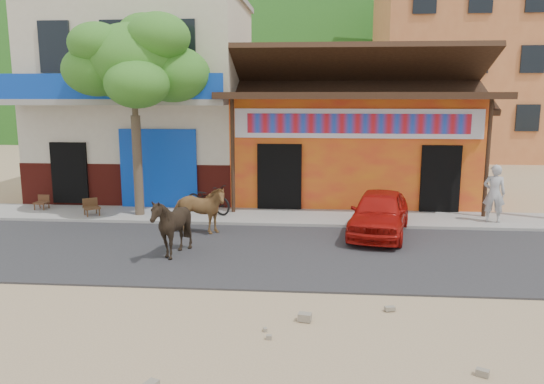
{
  "coord_description": "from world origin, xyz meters",
  "views": [
    {
      "loc": [
        0.75,
        -9.62,
        3.76
      ],
      "look_at": [
        -0.31,
        3.0,
        1.4
      ],
      "focal_mm": 35.0,
      "sensor_mm": 36.0,
      "label": 1
    }
  ],
  "objects_px": {
    "red_car": "(379,213)",
    "cafe_chair_right": "(91,200)",
    "cow_tan": "(198,210)",
    "cafe_chair_left": "(41,196)",
    "tree": "(135,115)",
    "cow_dark": "(172,226)",
    "pedestrian": "(494,193)",
    "scooter": "(208,199)"
  },
  "relations": [
    {
      "from": "red_car",
      "to": "cafe_chair_right",
      "type": "height_order",
      "value": "red_car"
    },
    {
      "from": "red_car",
      "to": "cow_tan",
      "type": "bearing_deg",
      "value": -163.16
    },
    {
      "from": "cow_tan",
      "to": "cafe_chair_left",
      "type": "distance_m",
      "value": 6.06
    },
    {
      "from": "tree",
      "to": "cow_tan",
      "type": "bearing_deg",
      "value": -39.05
    },
    {
      "from": "cow_dark",
      "to": "cafe_chair_right",
      "type": "height_order",
      "value": "cow_dark"
    },
    {
      "from": "cow_tan",
      "to": "cow_dark",
      "type": "xyz_separation_m",
      "value": [
        -0.16,
        -2.05,
        0.07
      ]
    },
    {
      "from": "cow_tan",
      "to": "cafe_chair_left",
      "type": "bearing_deg",
      "value": 69.89
    },
    {
      "from": "cafe_chair_left",
      "to": "cow_dark",
      "type": "bearing_deg",
      "value": -36.19
    },
    {
      "from": "pedestrian",
      "to": "cafe_chair_right",
      "type": "height_order",
      "value": "pedestrian"
    },
    {
      "from": "red_car",
      "to": "cow_dark",
      "type": "bearing_deg",
      "value": -141.59
    },
    {
      "from": "cow_tan",
      "to": "cow_dark",
      "type": "height_order",
      "value": "cow_dark"
    },
    {
      "from": "cow_tan",
      "to": "pedestrian",
      "type": "distance_m",
      "value": 8.39
    },
    {
      "from": "scooter",
      "to": "cow_tan",
      "type": "bearing_deg",
      "value": -147.11
    },
    {
      "from": "cow_tan",
      "to": "pedestrian",
      "type": "xyz_separation_m",
      "value": [
        8.2,
        1.72,
        0.26
      ]
    },
    {
      "from": "tree",
      "to": "cow_dark",
      "type": "relative_size",
      "value": 4.18
    },
    {
      "from": "tree",
      "to": "cafe_chair_left",
      "type": "distance_m",
      "value": 4.28
    },
    {
      "from": "scooter",
      "to": "cafe_chair_right",
      "type": "xyz_separation_m",
      "value": [
        -3.46,
        -0.58,
        0.03
      ]
    },
    {
      "from": "cow_tan",
      "to": "cafe_chair_left",
      "type": "xyz_separation_m",
      "value": [
        -5.61,
        2.28,
        -0.16
      ]
    },
    {
      "from": "cafe_chair_right",
      "to": "scooter",
      "type": "bearing_deg",
      "value": -27.09
    },
    {
      "from": "tree",
      "to": "cow_dark",
      "type": "height_order",
      "value": "tree"
    },
    {
      "from": "tree",
      "to": "scooter",
      "type": "bearing_deg",
      "value": 8.88
    },
    {
      "from": "cafe_chair_right",
      "to": "red_car",
      "type": "bearing_deg",
      "value": -44.67
    },
    {
      "from": "red_car",
      "to": "cafe_chair_right",
      "type": "distance_m",
      "value": 8.54
    },
    {
      "from": "cow_dark",
      "to": "cafe_chair_right",
      "type": "xyz_separation_m",
      "value": [
        -3.47,
        3.6,
        -0.17
      ]
    },
    {
      "from": "cow_tan",
      "to": "cow_dark",
      "type": "distance_m",
      "value": 2.06
    },
    {
      "from": "cow_tan",
      "to": "pedestrian",
      "type": "height_order",
      "value": "pedestrian"
    },
    {
      "from": "red_car",
      "to": "cafe_chair_left",
      "type": "xyz_separation_m",
      "value": [
        -10.43,
        1.93,
        -0.1
      ]
    },
    {
      "from": "tree",
      "to": "cafe_chair_right",
      "type": "height_order",
      "value": "tree"
    },
    {
      "from": "tree",
      "to": "red_car",
      "type": "distance_m",
      "value": 7.62
    },
    {
      "from": "cow_tan",
      "to": "red_car",
      "type": "bearing_deg",
      "value": -83.75
    },
    {
      "from": "red_car",
      "to": "cafe_chair_left",
      "type": "distance_m",
      "value": 10.61
    },
    {
      "from": "red_car",
      "to": "scooter",
      "type": "bearing_deg",
      "value": 173.07
    },
    {
      "from": "tree",
      "to": "red_car",
      "type": "xyz_separation_m",
      "value": [
        7.06,
        -1.45,
        -2.49
      ]
    },
    {
      "from": "cafe_chair_left",
      "to": "cafe_chair_right",
      "type": "xyz_separation_m",
      "value": [
        1.98,
        -0.73,
        0.06
      ]
    },
    {
      "from": "cow_tan",
      "to": "cafe_chair_right",
      "type": "distance_m",
      "value": 3.95
    },
    {
      "from": "cafe_chair_left",
      "to": "cafe_chair_right",
      "type": "height_order",
      "value": "cafe_chair_right"
    },
    {
      "from": "cow_dark",
      "to": "tree",
      "type": "bearing_deg",
      "value": 174.57
    },
    {
      "from": "red_car",
      "to": "cafe_chair_left",
      "type": "height_order",
      "value": "red_car"
    },
    {
      "from": "scooter",
      "to": "cafe_chair_right",
      "type": "relative_size",
      "value": 1.79
    },
    {
      "from": "tree",
      "to": "red_car",
      "type": "bearing_deg",
      "value": -11.65
    },
    {
      "from": "red_car",
      "to": "pedestrian",
      "type": "bearing_deg",
      "value": 34.57
    },
    {
      "from": "pedestrian",
      "to": "cafe_chair_left",
      "type": "xyz_separation_m",
      "value": [
        -13.81,
        0.56,
        -0.42
      ]
    }
  ]
}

